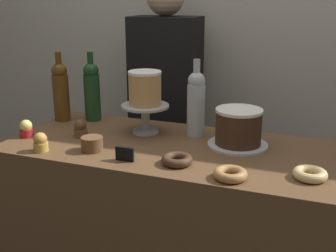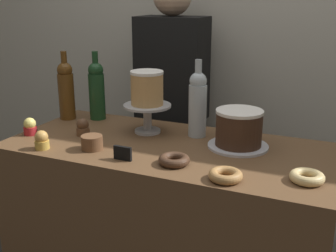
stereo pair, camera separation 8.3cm
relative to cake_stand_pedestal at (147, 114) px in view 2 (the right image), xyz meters
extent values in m
cube|color=#BCB7A8|center=(0.15, 0.76, 0.28)|extent=(6.00, 0.05, 2.60)
cube|color=brown|center=(0.15, -0.12, -0.55)|extent=(1.30, 0.60, 0.93)
cylinder|color=#B2B2B7|center=(0.00, 0.00, -0.08)|extent=(0.11, 0.11, 0.01)
cylinder|color=#B2B2B7|center=(0.00, 0.00, -0.02)|extent=(0.04, 0.04, 0.10)
cylinder|color=#B2B2B7|center=(0.00, 0.00, 0.04)|extent=(0.21, 0.21, 0.01)
cylinder|color=tan|center=(0.00, 0.00, 0.11)|extent=(0.14, 0.14, 0.13)
cylinder|color=white|center=(0.00, 0.00, 0.18)|extent=(0.14, 0.14, 0.01)
cylinder|color=silver|center=(0.41, -0.03, -0.08)|extent=(0.24, 0.24, 0.01)
cylinder|color=#3D2619|center=(0.41, -0.03, -0.01)|extent=(0.18, 0.18, 0.13)
cylinder|color=white|center=(0.41, -0.03, 0.06)|extent=(0.18, 0.18, 0.01)
cylinder|color=#B2BCC1|center=(0.21, 0.04, 0.03)|extent=(0.08, 0.08, 0.22)
sphere|color=#B2BCC1|center=(0.21, 0.04, 0.15)|extent=(0.07, 0.07, 0.07)
cylinder|color=#B2BCC1|center=(0.21, 0.04, 0.20)|extent=(0.03, 0.03, 0.08)
cylinder|color=#193D1E|center=(-0.31, 0.09, 0.03)|extent=(0.08, 0.08, 0.22)
sphere|color=#193D1E|center=(-0.31, 0.09, 0.15)|extent=(0.07, 0.07, 0.07)
cylinder|color=#193D1E|center=(-0.31, 0.09, 0.20)|extent=(0.03, 0.03, 0.08)
cylinder|color=#5B3814|center=(-0.45, 0.04, 0.03)|extent=(0.08, 0.08, 0.22)
sphere|color=#5B3814|center=(-0.45, 0.04, 0.15)|extent=(0.07, 0.07, 0.07)
cylinder|color=#5B3814|center=(-0.45, 0.04, 0.20)|extent=(0.03, 0.03, 0.08)
cylinder|color=brown|center=(-0.24, -0.15, -0.07)|extent=(0.06, 0.06, 0.03)
sphere|color=brown|center=(-0.24, -0.15, -0.04)|extent=(0.05, 0.05, 0.05)
cylinder|color=red|center=(-0.45, -0.23, -0.07)|extent=(0.06, 0.06, 0.03)
sphere|color=#EFDB6B|center=(-0.45, -0.23, -0.04)|extent=(0.05, 0.05, 0.05)
cylinder|color=gold|center=(-0.29, -0.35, -0.07)|extent=(0.06, 0.06, 0.03)
sphere|color=#CC9347|center=(-0.29, -0.35, -0.04)|extent=(0.05, 0.05, 0.05)
torus|color=#472D1E|center=(0.25, -0.29, -0.07)|extent=(0.11, 0.11, 0.03)
torus|color=#E0C17F|center=(0.70, -0.25, -0.07)|extent=(0.11, 0.11, 0.03)
torus|color=#B27F47|center=(0.45, -0.35, -0.07)|extent=(0.11, 0.11, 0.03)
cylinder|color=brown|center=(-0.10, -0.28, -0.08)|extent=(0.08, 0.08, 0.01)
cylinder|color=brown|center=(-0.10, -0.28, -0.07)|extent=(0.08, 0.08, 0.01)
cylinder|color=brown|center=(-0.10, -0.28, -0.06)|extent=(0.08, 0.08, 0.01)
cylinder|color=brown|center=(-0.10, -0.28, -0.05)|extent=(0.08, 0.08, 0.01)
cylinder|color=brown|center=(-0.10, -0.28, -0.04)|extent=(0.08, 0.08, 0.01)
cube|color=black|center=(0.06, -0.33, -0.06)|extent=(0.07, 0.01, 0.05)
cube|color=black|center=(-0.10, 0.50, -0.59)|extent=(0.28, 0.18, 0.85)
cube|color=black|center=(-0.10, 0.50, 0.11)|extent=(0.36, 0.22, 0.55)
camera|label=1|loc=(0.71, -1.61, 0.49)|focal=45.27mm
camera|label=2|loc=(0.79, -1.57, 0.49)|focal=45.27mm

